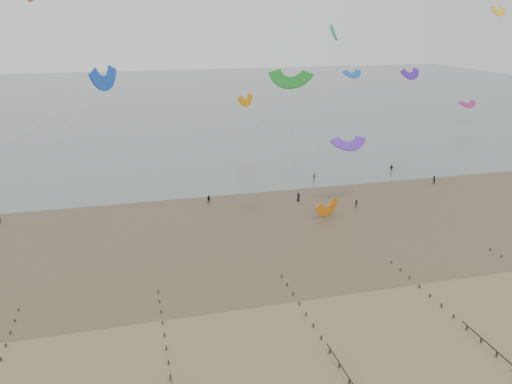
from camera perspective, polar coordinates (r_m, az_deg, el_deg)
ground at (r=64.06m, az=2.73°, el=-15.12°), size 500.00×500.00×0.00m
sea_and_shore at (r=93.01m, az=-5.97°, el=-3.84°), size 500.00×665.00×0.03m
kitesurfers at (r=111.43m, az=6.06°, el=0.54°), size 111.70×22.81×1.88m
grounded_kite at (r=98.18m, az=8.14°, el=-2.68°), size 7.25×6.76×3.18m
kites_airborne at (r=141.63m, az=-13.98°, el=12.69°), size 250.49×128.66×43.44m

